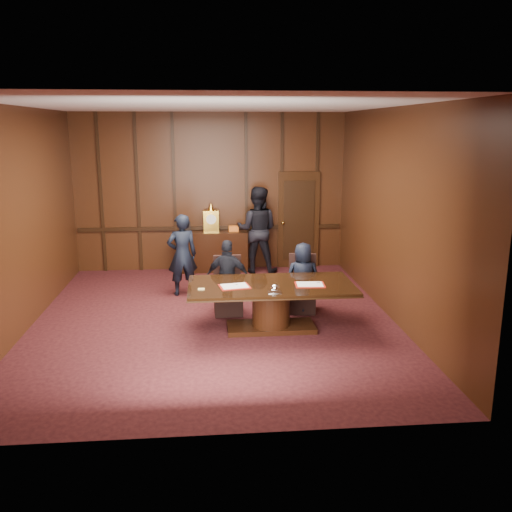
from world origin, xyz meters
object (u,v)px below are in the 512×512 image
(signatory_right, at_px, (303,278))
(witness_left, at_px, (182,255))
(signatory_left, at_px, (228,278))
(sideboard, at_px, (212,250))
(witness_right, at_px, (257,230))
(conference_table, at_px, (271,299))

(signatory_right, xyz_separation_m, witness_left, (-2.13, 1.22, 0.17))
(signatory_left, xyz_separation_m, witness_left, (-0.83, 1.22, 0.13))
(sideboard, xyz_separation_m, witness_right, (1.01, -0.16, 0.47))
(signatory_left, bearing_deg, conference_table, 142.49)
(signatory_right, bearing_deg, witness_left, -25.80)
(sideboard, bearing_deg, signatory_right, -62.38)
(signatory_left, distance_m, witness_left, 1.48)
(conference_table, bearing_deg, witness_left, 126.15)
(witness_left, bearing_deg, witness_right, -148.64)
(conference_table, height_order, witness_left, witness_left)
(sideboard, xyz_separation_m, conference_table, (0.90, -3.76, 0.02))
(conference_table, distance_m, signatory_right, 1.04)
(signatory_right, bearing_deg, signatory_left, 4.07)
(conference_table, relative_size, witness_left, 1.66)
(conference_table, xyz_separation_m, witness_left, (-1.48, 2.02, 0.28))
(sideboard, bearing_deg, witness_left, -108.40)
(sideboard, distance_m, conference_table, 3.87)
(signatory_left, bearing_deg, sideboard, -71.80)
(signatory_left, xyz_separation_m, signatory_right, (1.30, 0.00, -0.04))
(signatory_left, bearing_deg, witness_left, -42.50)
(signatory_left, height_order, witness_left, witness_left)
(sideboard, distance_m, signatory_right, 3.34)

